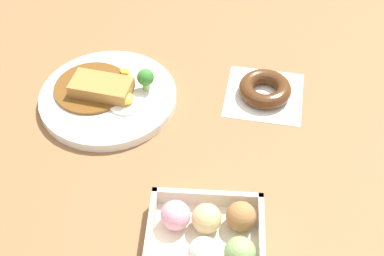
# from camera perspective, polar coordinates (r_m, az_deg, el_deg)

# --- Properties ---
(ground_plane) EXTENTS (1.60, 1.60, 0.00)m
(ground_plane) POSITION_cam_1_polar(r_m,az_deg,el_deg) (0.90, -2.85, -4.23)
(ground_plane) COLOR brown
(curry_plate) EXTENTS (0.26, 0.26, 0.06)m
(curry_plate) POSITION_cam_1_polar(r_m,az_deg,el_deg) (1.01, -9.09, 3.50)
(curry_plate) COLOR white
(curry_plate) RESTS_ON ground_plane
(donut_box) EXTENTS (0.17, 0.14, 0.06)m
(donut_box) POSITION_cam_1_polar(r_m,az_deg,el_deg) (0.79, 1.87, -11.51)
(donut_box) COLOR beige
(donut_box) RESTS_ON ground_plane
(chocolate_ring_donut) EXTENTS (0.16, 0.16, 0.03)m
(chocolate_ring_donut) POSITION_cam_1_polar(r_m,az_deg,el_deg) (1.01, 7.86, 4.12)
(chocolate_ring_donut) COLOR white
(chocolate_ring_donut) RESTS_ON ground_plane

